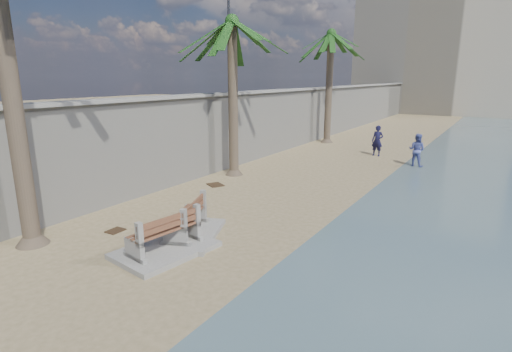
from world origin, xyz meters
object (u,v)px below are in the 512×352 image
at_px(bench_near, 165,236).
at_px(palm_back, 331,35).
at_px(palm_mid, 232,23).
at_px(bench_far, 186,222).
at_px(person_b, 417,148).
at_px(person_a, 378,139).

distance_m(bench_near, palm_back, 19.84).
xyz_separation_m(bench_near, palm_mid, (-3.30, 7.67, 6.04)).
distance_m(bench_far, person_b, 13.37).
bearing_deg(person_b, bench_far, 85.09).
xyz_separation_m(palm_back, person_b, (6.58, -4.53, -5.98)).
bearing_deg(bench_far, person_b, 74.60).
distance_m(palm_back, person_b, 9.98).
bearing_deg(person_b, palm_mid, 54.02).
distance_m(palm_back, person_a, 7.79).
distance_m(person_a, person_b, 2.91).
distance_m(bench_near, bench_far, 1.09).
bearing_deg(palm_back, person_b, -34.55).
xyz_separation_m(bench_far, palm_mid, (-3.06, 6.61, 6.04)).
bearing_deg(palm_mid, person_a, 62.01).
bearing_deg(bench_far, palm_mid, 114.85).
height_order(bench_near, person_b, person_b).
height_order(palm_mid, person_a, palm_mid).
height_order(bench_far, person_a, person_a).
bearing_deg(bench_far, bench_near, -77.41).
height_order(bench_near, palm_back, palm_back).
bearing_deg(person_a, palm_back, 149.36).
bearing_deg(person_a, bench_near, -89.29).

